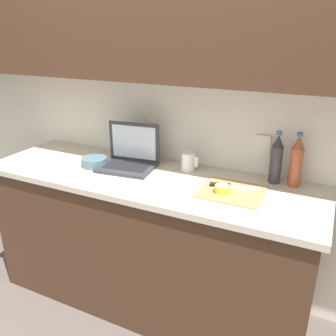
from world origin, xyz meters
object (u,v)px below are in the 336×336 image
at_px(laptop, 130,157).
at_px(cutting_board, 232,192).
at_px(measuring_cup, 188,161).
at_px(lemon_half_cut, 222,189).
at_px(bowl_white, 94,162).
at_px(knife, 226,185).
at_px(bottle_oil_tall, 296,162).
at_px(bottle_green_soda, 276,159).

xyz_separation_m(laptop, cutting_board, (0.68, -0.10, -0.06)).
height_order(laptop, measuring_cup, laptop).
height_order(laptop, lemon_half_cut, laptop).
xyz_separation_m(laptop, bowl_white, (-0.20, -0.09, -0.03)).
relative_size(knife, bottle_oil_tall, 0.89).
relative_size(cutting_board, lemon_half_cut, 4.10).
bearing_deg(bottle_green_soda, cutting_board, -125.71).
bearing_deg(bowl_white, bottle_green_soda, 12.64).
height_order(laptop, bottle_green_soda, bottle_green_soda).
bearing_deg(bottle_oil_tall, cutting_board, -139.25).
xyz_separation_m(lemon_half_cut, bottle_oil_tall, (0.32, 0.27, 0.11)).
height_order(bottle_green_soda, bowl_white, bottle_green_soda).
bearing_deg(measuring_cup, bottle_oil_tall, 4.19).
xyz_separation_m(knife, bowl_white, (-0.84, -0.04, 0.01)).
relative_size(cutting_board, measuring_cup, 2.80).
distance_m(laptop, bowl_white, 0.23).
bearing_deg(measuring_cup, bottle_green_soda, 5.06).
bearing_deg(bowl_white, laptop, 24.90).
bearing_deg(knife, bottle_green_soda, 24.76).
bearing_deg(lemon_half_cut, bottle_green_soda, 52.31).
bearing_deg(cutting_board, knife, 136.16).
xyz_separation_m(laptop, bottle_oil_tall, (0.95, 0.14, 0.08)).
relative_size(bottle_oil_tall, bowl_white, 1.89).
height_order(cutting_board, bottle_oil_tall, bottle_oil_tall).
distance_m(cutting_board, lemon_half_cut, 0.06).
height_order(laptop, bowl_white, laptop).
distance_m(cutting_board, bowl_white, 0.88).
xyz_separation_m(knife, bottle_oil_tall, (0.32, 0.19, 0.12)).
bearing_deg(cutting_board, bottle_green_soda, 54.29).
bearing_deg(bottle_oil_tall, lemon_half_cut, -139.12).
xyz_separation_m(bottle_green_soda, bottle_oil_tall, (0.10, -0.00, 0.00)).
bearing_deg(measuring_cup, knife, -27.94).
bearing_deg(bowl_white, bottle_oil_tall, 11.53).
height_order(lemon_half_cut, bowl_white, bowl_white).
distance_m(cutting_board, knife, 0.06).
xyz_separation_m(bottle_oil_tall, measuring_cup, (-0.60, -0.04, -0.08)).
height_order(bottle_oil_tall, measuring_cup, bottle_oil_tall).
relative_size(laptop, measuring_cup, 3.10).
distance_m(lemon_half_cut, measuring_cup, 0.37).
distance_m(bottle_green_soda, bowl_white, 1.08).
bearing_deg(bowl_white, measuring_cup, 19.11).
bearing_deg(bottle_green_soda, laptop, -170.52).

